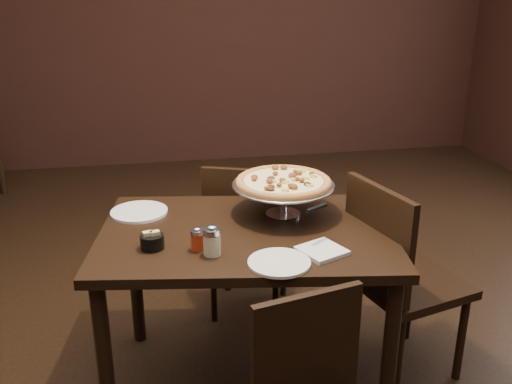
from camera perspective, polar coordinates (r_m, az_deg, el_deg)
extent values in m
cube|color=black|center=(5.59, -7.28, 17.02)|extent=(6.00, 0.02, 2.80)
cube|color=black|center=(2.36, -0.97, -4.28)|extent=(1.31, 0.98, 0.04)
cylinder|color=black|center=(2.32, -14.84, -16.37)|extent=(0.06, 0.06, 0.71)
cylinder|color=black|center=(2.33, 13.20, -15.97)|extent=(0.06, 0.06, 0.71)
cylinder|color=black|center=(2.88, -11.97, -8.29)|extent=(0.06, 0.06, 0.71)
cylinder|color=black|center=(2.89, 9.86, -8.02)|extent=(0.06, 0.06, 0.71)
cylinder|color=silver|center=(2.51, 2.70, -2.19)|extent=(0.15, 0.15, 0.01)
cylinder|color=silver|center=(2.48, 2.72, -0.82)|extent=(0.03, 0.03, 0.12)
cylinder|color=silver|center=(2.46, 2.75, 0.55)|extent=(0.11, 0.11, 0.01)
cylinder|color=#A6A6AB|center=(2.46, 2.75, 0.70)|extent=(0.44, 0.44, 0.01)
torus|color=#A6A6AB|center=(2.46, 2.75, 0.72)|extent=(0.45, 0.45, 0.01)
cylinder|color=#A66331|center=(2.46, 2.76, 0.91)|extent=(0.40, 0.40, 0.01)
torus|color=#A66331|center=(2.45, 2.76, 1.01)|extent=(0.42, 0.42, 0.03)
cylinder|color=#E8CE7F|center=(2.45, 2.76, 1.13)|extent=(0.34, 0.34, 0.01)
cylinder|color=beige|center=(2.14, -4.41, -5.22)|extent=(0.06, 0.06, 0.09)
cylinder|color=silver|center=(2.12, -4.45, -3.92)|extent=(0.07, 0.07, 0.02)
ellipsoid|color=silver|center=(2.11, -4.46, -3.49)|extent=(0.04, 0.04, 0.01)
cylinder|color=maroon|center=(2.19, -5.88, -4.97)|extent=(0.05, 0.05, 0.07)
cylinder|color=silver|center=(2.17, -5.92, -3.99)|extent=(0.05, 0.05, 0.02)
ellipsoid|color=silver|center=(2.17, -5.93, -3.67)|extent=(0.03, 0.03, 0.01)
cylinder|color=black|center=(2.23, -10.35, -4.91)|extent=(0.09, 0.09, 0.06)
cube|color=tan|center=(2.22, -10.76, -4.64)|extent=(0.04, 0.03, 0.06)
cube|color=tan|center=(2.22, -10.05, -4.59)|extent=(0.04, 0.03, 0.06)
cube|color=white|center=(2.18, 6.60, -5.86)|extent=(0.20, 0.20, 0.02)
cylinder|color=white|center=(2.57, -11.61, -1.96)|extent=(0.25, 0.25, 0.01)
cylinder|color=white|center=(2.09, 2.33, -7.08)|extent=(0.23, 0.23, 0.01)
cone|color=silver|center=(2.20, 6.05, -1.70)|extent=(0.14, 0.14, 0.00)
cylinder|color=black|center=(2.20, 6.06, -1.63)|extent=(0.10, 0.08, 0.02)
cube|color=black|center=(3.06, -0.60, -4.75)|extent=(0.52, 0.52, 0.04)
cube|color=black|center=(2.80, -1.30, -1.85)|extent=(0.39, 0.17, 0.43)
cylinder|color=black|center=(3.28, 2.79, -7.19)|extent=(0.03, 0.03, 0.40)
cylinder|color=black|center=(3.33, -2.87, -6.74)|extent=(0.03, 0.03, 0.40)
cylinder|color=black|center=(3.00, 1.98, -10.08)|extent=(0.03, 0.03, 0.40)
cylinder|color=black|center=(3.05, -4.24, -9.52)|extent=(0.03, 0.03, 0.40)
cube|color=black|center=(1.89, 5.09, -15.34)|extent=(0.38, 0.11, 0.40)
cube|color=black|center=(2.67, 15.05, -8.81)|extent=(0.53, 0.53, 0.04)
cube|color=black|center=(2.44, 12.04, -4.60)|extent=(0.14, 0.43, 0.46)
cylinder|color=black|center=(2.79, 19.83, -13.61)|extent=(0.04, 0.04, 0.43)
cylinder|color=black|center=(3.00, 15.08, -10.47)|extent=(0.04, 0.04, 0.43)
cylinder|color=black|center=(2.58, 14.03, -15.96)|extent=(0.04, 0.04, 0.43)
cylinder|color=black|center=(2.81, 9.43, -12.30)|extent=(0.04, 0.04, 0.43)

